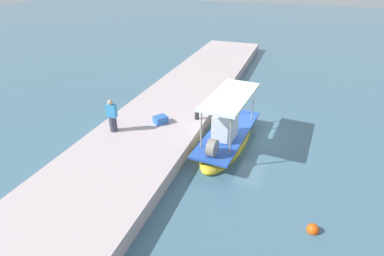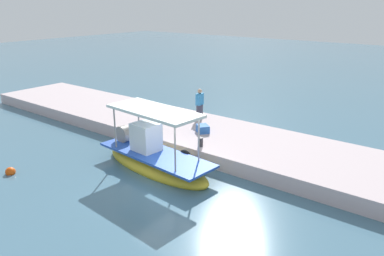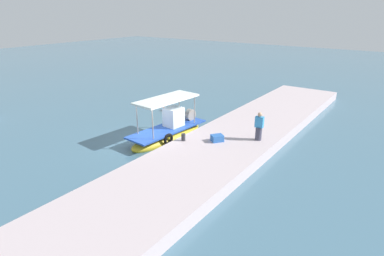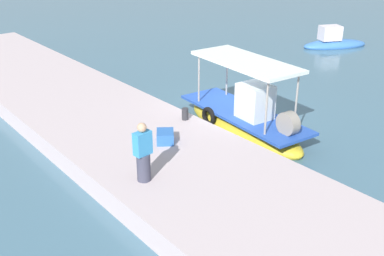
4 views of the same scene
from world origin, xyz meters
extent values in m
plane|color=#456B81|center=(0.00, 0.00, 0.00)|extent=(120.00, 120.00, 0.00)
cube|color=#C0AEB2|center=(0.00, -4.64, 0.34)|extent=(36.00, 5.09, 0.67)
ellipsoid|color=gold|center=(1.41, -0.60, 0.14)|extent=(6.03, 2.29, 0.99)
cube|color=#2851B6|center=(1.41, -0.60, 0.69)|extent=(5.80, 2.27, 0.10)
cube|color=silver|center=(1.99, -0.65, 1.30)|extent=(1.18, 1.08, 1.33)
cylinder|color=gray|center=(3.35, -0.08, 1.62)|extent=(0.07, 0.07, 1.96)
cylinder|color=gray|center=(3.23, -1.44, 1.62)|extent=(0.07, 0.07, 1.96)
cylinder|color=gray|center=(-0.42, 0.24, 1.62)|extent=(0.07, 0.07, 1.96)
cylinder|color=gray|center=(-0.53, -1.12, 1.62)|extent=(0.07, 0.07, 1.96)
cube|color=white|center=(1.41, -0.60, 2.66)|extent=(4.41, 2.12, 0.12)
torus|color=black|center=(0.44, -1.46, 0.49)|extent=(0.75, 0.24, 0.74)
cylinder|color=gray|center=(3.64, -0.79, 1.09)|extent=(0.83, 0.42, 0.80)
cylinder|color=#3D3E51|center=(3.11, -6.12, 1.07)|extent=(0.41, 0.41, 0.79)
cube|color=#3691D3|center=(3.11, -6.12, 1.78)|extent=(0.31, 0.50, 0.65)
sphere|color=tan|center=(3.11, -6.12, 2.24)|extent=(0.26, 0.26, 0.26)
cylinder|color=#2D2D33|center=(0.45, -2.59, 0.88)|extent=(0.24, 0.24, 0.42)
cube|color=#2C63B5|center=(1.53, -4.25, 0.86)|extent=(0.86, 0.83, 0.38)
sphere|color=#EA500F|center=(6.01, 3.55, 0.08)|extent=(0.42, 0.42, 0.42)
camera|label=1|loc=(14.59, 2.18, 8.23)|focal=28.72mm
camera|label=2|loc=(-8.99, 10.34, 6.97)|focal=35.01mm
camera|label=3|loc=(-13.64, -13.23, 7.98)|focal=30.43mm
camera|label=4|loc=(12.47, -12.07, 7.08)|focal=43.34mm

